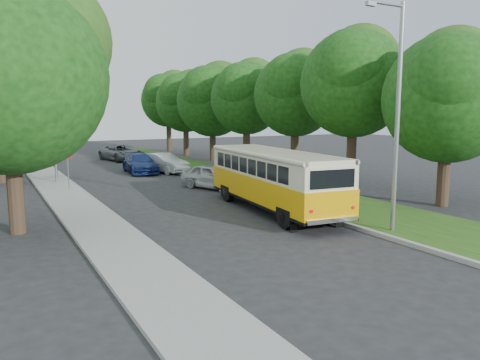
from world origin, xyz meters
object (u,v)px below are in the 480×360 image
lamppost_far (51,116)px  car_blue (140,163)px  lamppost_near (396,111)px  car_grey (121,153)px  car_white (163,163)px  car_silver (214,176)px  vintage_bus (273,181)px

lamppost_far → car_blue: bearing=22.7°
lamppost_near → lamppost_far: 20.53m
car_blue → car_grey: size_ratio=0.91×
lamppost_near → car_white: bearing=93.5°
car_white → lamppost_far: bearing=174.3°
lamppost_near → lamppost_far: lamppost_near is taller
car_silver → car_white: size_ratio=0.96×
car_silver → car_grey: size_ratio=0.80×
lamppost_far → vintage_bus: lamppost_far is taller
car_white → car_blue: (-1.55, 0.62, -0.02)m
car_white → car_blue: bearing=138.3°
vintage_bus → car_silver: 6.92m
car_silver → car_blue: car_silver is taller
vintage_bus → car_white: bearing=94.5°
car_white → car_grey: 10.05m
lamppost_near → car_silver: 12.74m
lamppost_far → car_silver: lamppost_far is taller
car_silver → car_white: 8.30m
vintage_bus → car_white: vintage_bus is taller
lamppost_near → vintage_bus: (-1.60, 5.26, -3.01)m
car_white → car_blue: size_ratio=0.91×
lamppost_near → car_blue: bearing=97.6°
car_white → car_blue: car_white is taller
vintage_bus → car_silver: vintage_bus is taller
vintage_bus → lamppost_far: bearing=124.7°
lamppost_far → car_white: 8.60m
lamppost_far → car_grey: 14.38m
lamppost_near → car_grey: 30.74m
lamppost_near → lamppost_far: size_ratio=1.07×
car_white → vintage_bus: bearing=-111.2°
lamppost_far → car_blue: lamppost_far is taller
lamppost_near → car_silver: bearing=95.7°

